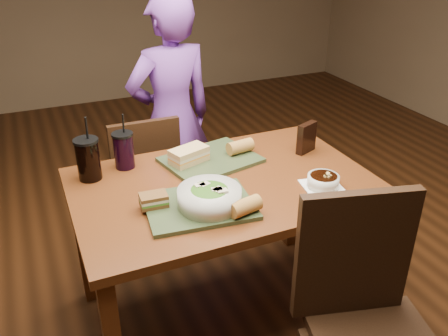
% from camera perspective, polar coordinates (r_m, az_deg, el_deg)
% --- Properties ---
extents(ground, '(6.00, 6.00, 0.00)m').
position_cam_1_polar(ground, '(2.52, -0.00, -16.80)').
color(ground, '#381C0B').
rests_on(ground, ground).
extents(dining_table, '(1.30, 0.85, 0.75)m').
position_cam_1_polar(dining_table, '(2.11, -0.00, -3.87)').
color(dining_table, '#572A11').
rests_on(dining_table, ground).
extents(chair_near, '(0.52, 0.52, 0.98)m').
position_cam_1_polar(chair_near, '(1.81, 16.68, -16.30)').
color(chair_near, black).
rests_on(chair_near, ground).
extents(chair_far, '(0.38, 0.38, 0.86)m').
position_cam_1_polar(chair_far, '(2.69, -9.56, -1.38)').
color(chair_far, black).
rests_on(chair_far, ground).
extents(diner, '(0.57, 0.42, 1.45)m').
position_cam_1_polar(diner, '(2.83, -6.29, 5.83)').
color(diner, '#703798').
rests_on(diner, ground).
extents(tray_near, '(0.45, 0.36, 0.02)m').
position_cam_1_polar(tray_near, '(1.89, -2.99, -4.56)').
color(tray_near, '#313E22').
rests_on(tray_near, dining_table).
extents(tray_far, '(0.48, 0.40, 0.02)m').
position_cam_1_polar(tray_far, '(2.24, -1.62, 0.98)').
color(tray_far, '#313E22').
rests_on(tray_far, dining_table).
extents(salad_bowl, '(0.25, 0.25, 0.08)m').
position_cam_1_polar(salad_bowl, '(1.85, -1.76, -3.42)').
color(salad_bowl, silver).
rests_on(salad_bowl, tray_near).
extents(soup_bowl, '(0.19, 0.19, 0.07)m').
position_cam_1_polar(soup_bowl, '(2.06, 11.85, -1.55)').
color(soup_bowl, white).
rests_on(soup_bowl, dining_table).
extents(sandwich_near, '(0.11, 0.08, 0.05)m').
position_cam_1_polar(sandwich_near, '(1.88, -8.46, -3.83)').
color(sandwich_near, '#593819').
rests_on(sandwich_near, tray_near).
extents(sandwich_far, '(0.20, 0.15, 0.07)m').
position_cam_1_polar(sandwich_far, '(2.20, -4.25, 1.56)').
color(sandwich_far, tan).
rests_on(sandwich_far, tray_far).
extents(baguette_near, '(0.14, 0.09, 0.06)m').
position_cam_1_polar(baguette_near, '(1.81, 2.56, -4.64)').
color(baguette_near, '#AD7533').
rests_on(baguette_near, tray_near).
extents(baguette_far, '(0.13, 0.08, 0.06)m').
position_cam_1_polar(baguette_far, '(2.28, 1.96, 2.59)').
color(baguette_far, '#AD7533').
rests_on(baguette_far, tray_far).
extents(cup_cola, '(0.11, 0.11, 0.29)m').
position_cam_1_polar(cup_cola, '(2.14, -16.02, 1.05)').
color(cup_cola, black).
rests_on(cup_cola, dining_table).
extents(cup_berry, '(0.10, 0.10, 0.26)m').
position_cam_1_polar(cup_berry, '(2.21, -11.97, 2.13)').
color(cup_berry, black).
rests_on(cup_berry, dining_table).
extents(chip_bag, '(0.12, 0.08, 0.15)m').
position_cam_1_polar(chip_bag, '(2.35, 9.90, 3.60)').
color(chip_bag, black).
rests_on(chip_bag, dining_table).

